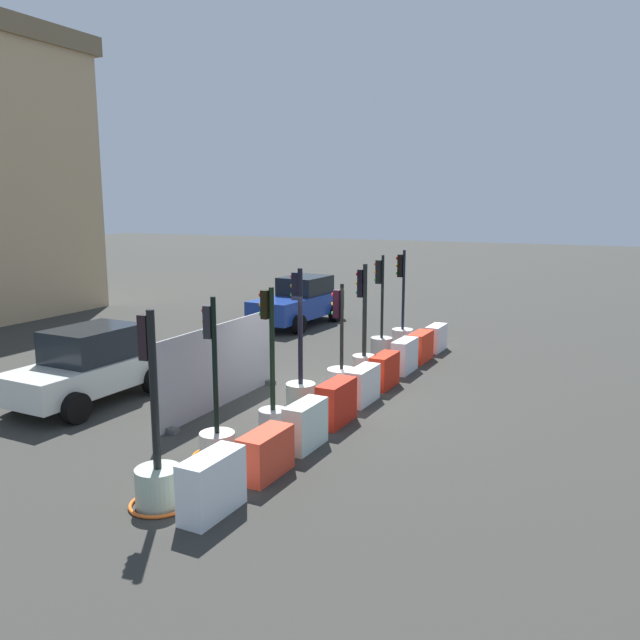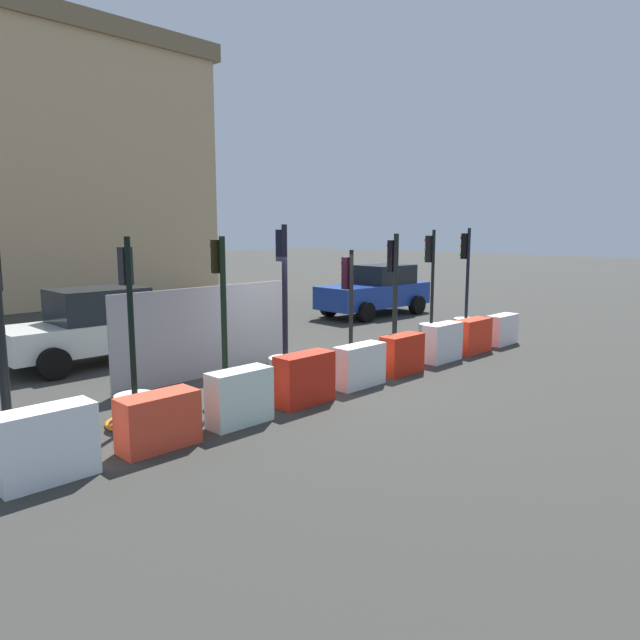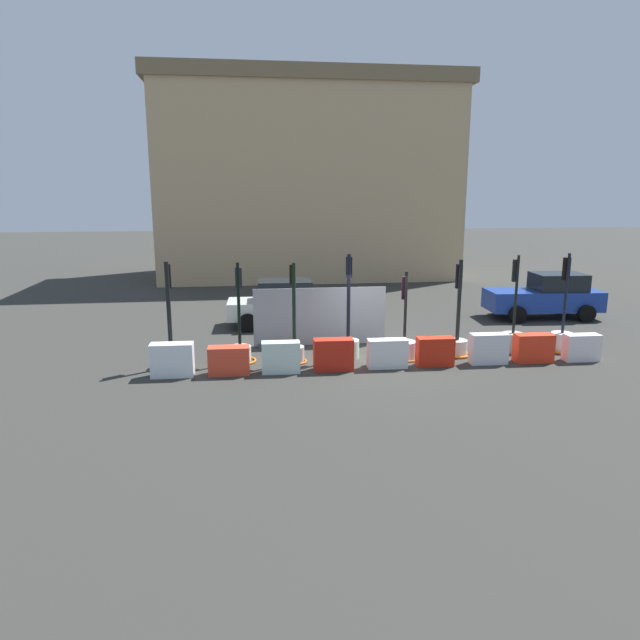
# 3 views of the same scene
# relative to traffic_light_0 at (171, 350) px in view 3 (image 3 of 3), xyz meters

# --- Properties ---
(ground_plane) EXTENTS (120.00, 120.00, 0.00)m
(ground_plane) POSITION_rel_traffic_light_0_xyz_m (6.01, 0.21, -0.51)
(ground_plane) COLOR #31312D
(traffic_light_0) EXTENTS (0.91, 0.91, 3.00)m
(traffic_light_0) POSITION_rel_traffic_light_0_xyz_m (0.00, 0.00, 0.00)
(traffic_light_0) COLOR #A8B9A3
(traffic_light_0) RESTS_ON ground_plane
(traffic_light_1) EXTENTS (0.93, 0.93, 2.91)m
(traffic_light_1) POSITION_rel_traffic_light_0_xyz_m (1.93, 0.28, -0.05)
(traffic_light_1) COLOR beige
(traffic_light_1) RESTS_ON ground_plane
(traffic_light_2) EXTENTS (0.73, 0.73, 2.90)m
(traffic_light_2) POSITION_rel_traffic_light_0_xyz_m (3.49, 0.03, 0.03)
(traffic_light_2) COLOR #ACACAE
(traffic_light_2) RESTS_ON ground_plane
(traffic_light_3) EXTENTS (0.66, 0.66, 3.11)m
(traffic_light_3) POSITION_rel_traffic_light_0_xyz_m (5.12, 0.26, 0.06)
(traffic_light_3) COLOR beige
(traffic_light_3) RESTS_ON ground_plane
(traffic_light_4) EXTENTS (0.99, 0.99, 2.60)m
(traffic_light_4) POSITION_rel_traffic_light_0_xyz_m (6.77, -0.00, -0.13)
(traffic_light_4) COLOR silver
(traffic_light_4) RESTS_ON ground_plane
(traffic_light_5) EXTENTS (0.82, 0.82, 2.92)m
(traffic_light_5) POSITION_rel_traffic_light_0_xyz_m (8.43, 0.08, 0.01)
(traffic_light_5) COLOR beige
(traffic_light_5) RESTS_ON ground_plane
(traffic_light_6) EXTENTS (0.64, 0.64, 3.00)m
(traffic_light_6) POSITION_rel_traffic_light_0_xyz_m (10.31, 0.28, 0.02)
(traffic_light_6) COLOR #ACAAA8
(traffic_light_6) RESTS_ON ground_plane
(traffic_light_7) EXTENTS (0.97, 0.97, 3.05)m
(traffic_light_7) POSITION_rel_traffic_light_0_xyz_m (11.87, 0.16, -0.04)
(traffic_light_7) COLOR silver
(traffic_light_7) RESTS_ON ground_plane
(construction_barrier_0) EXTENTS (1.14, 0.48, 0.91)m
(construction_barrier_0) POSITION_rel_traffic_light_0_xyz_m (0.13, -0.89, -0.05)
(construction_barrier_0) COLOR white
(construction_barrier_0) RESTS_ON ground_plane
(construction_barrier_1) EXTENTS (1.12, 0.51, 0.78)m
(construction_barrier_1) POSITION_rel_traffic_light_0_xyz_m (1.63, -0.91, -0.12)
(construction_barrier_1) COLOR #DF4129
(construction_barrier_1) RESTS_ON ground_plane
(construction_barrier_2) EXTENTS (1.05, 0.45, 0.87)m
(construction_barrier_2) POSITION_rel_traffic_light_0_xyz_m (3.04, -0.94, -0.07)
(construction_barrier_2) COLOR silver
(construction_barrier_2) RESTS_ON ground_plane
(construction_barrier_3) EXTENTS (1.11, 0.47, 0.89)m
(construction_barrier_3) POSITION_rel_traffic_light_0_xyz_m (4.50, -0.90, -0.06)
(construction_barrier_3) COLOR red
(construction_barrier_3) RESTS_ON ground_plane
(construction_barrier_4) EXTENTS (1.12, 0.43, 0.82)m
(construction_barrier_4) POSITION_rel_traffic_light_0_xyz_m (6.04, -0.87, -0.10)
(construction_barrier_4) COLOR white
(construction_barrier_4) RESTS_ON ground_plane
(construction_barrier_5) EXTENTS (1.06, 0.44, 0.83)m
(construction_barrier_5) POSITION_rel_traffic_light_0_xyz_m (7.43, -0.87, -0.09)
(construction_barrier_5) COLOR red
(construction_barrier_5) RESTS_ON ground_plane
(construction_barrier_6) EXTENTS (1.08, 0.43, 0.88)m
(construction_barrier_6) POSITION_rel_traffic_light_0_xyz_m (9.03, -0.86, -0.07)
(construction_barrier_6) COLOR silver
(construction_barrier_6) RESTS_ON ground_plane
(construction_barrier_7) EXTENTS (1.12, 0.47, 0.83)m
(construction_barrier_7) POSITION_rel_traffic_light_0_xyz_m (10.40, -0.87, -0.09)
(construction_barrier_7) COLOR red
(construction_barrier_7) RESTS_ON ground_plane
(construction_barrier_8) EXTENTS (1.03, 0.43, 0.79)m
(construction_barrier_8) POSITION_rel_traffic_light_0_xyz_m (11.87, -0.92, -0.11)
(construction_barrier_8) COLOR white
(construction_barrier_8) RESTS_ON ground_plane
(car_white_van) EXTENTS (3.91, 2.11, 1.70)m
(car_white_van) POSITION_rel_traffic_light_0_xyz_m (3.46, 4.78, 0.33)
(car_white_van) COLOR silver
(car_white_van) RESTS_ON ground_plane
(car_blue_estate) EXTENTS (4.45, 2.24, 1.76)m
(car_blue_estate) POSITION_rel_traffic_light_0_xyz_m (13.83, 4.83, 0.35)
(car_blue_estate) COLOR navy
(car_blue_estate) RESTS_ON ground_plane
(building_main_facade) EXTENTS (17.19, 7.87, 11.15)m
(building_main_facade) POSITION_rel_traffic_light_0_xyz_m (5.83, 18.18, 5.10)
(building_main_facade) COLOR tan
(building_main_facade) RESTS_ON ground_plane
(site_fence_panel) EXTENTS (4.29, 0.50, 1.87)m
(site_fence_panel) POSITION_rel_traffic_light_0_xyz_m (4.50, 1.91, 0.38)
(site_fence_panel) COLOR #91949B
(site_fence_panel) RESTS_ON ground_plane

